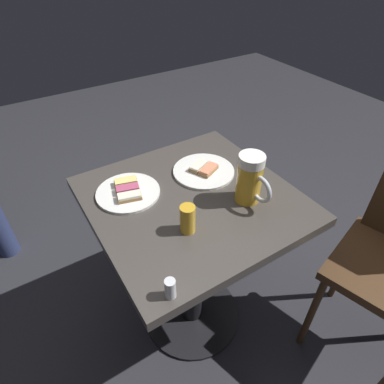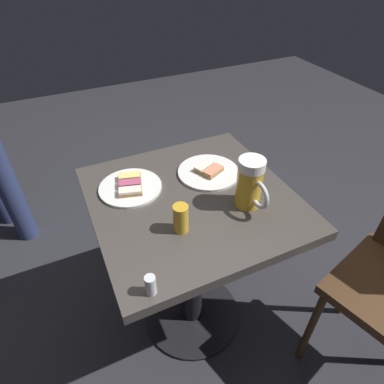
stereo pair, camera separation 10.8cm
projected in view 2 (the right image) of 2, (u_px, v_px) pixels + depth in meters
ground_plane at (192, 314)px, 1.56m from camera, size 6.00×6.00×0.00m
cafe_table at (192, 235)px, 1.21m from camera, size 0.66×0.66×0.73m
plate_near at (130, 187)px, 1.12m from camera, size 0.22×0.22×0.03m
plate_far at (209, 172)px, 1.19m from camera, size 0.22×0.22×0.03m
beer_mug at (250, 184)px, 1.01m from camera, size 0.14×0.08×0.17m
beer_glass_small at (181, 218)px, 0.95m from camera, size 0.05×0.05×0.09m
salt_shaker at (151, 285)px, 0.79m from camera, size 0.03×0.03×0.06m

